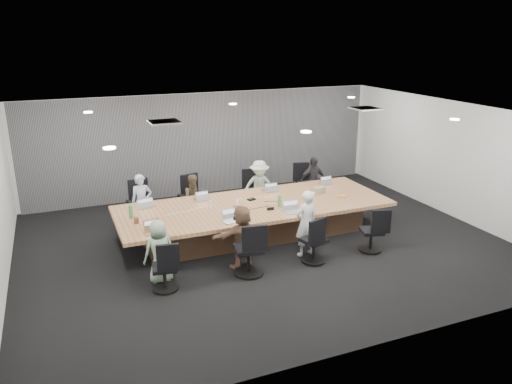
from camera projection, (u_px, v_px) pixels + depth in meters
name	position (u px, v px, depth m)	size (l,w,h in m)	color
floor	(263.00, 243.00, 10.78)	(10.00, 8.00, 0.00)	black
ceiling	(264.00, 114.00, 9.92)	(10.00, 8.00, 0.00)	white
wall_back	(207.00, 143.00, 13.87)	(10.00, 2.80, 0.00)	silver
wall_front	(378.00, 259.00, 6.83)	(10.00, 2.80, 0.00)	silver
wall_right	(451.00, 159.00, 12.17)	(8.00, 2.80, 0.00)	silver
curtain	(207.00, 144.00, 13.80)	(9.80, 0.04, 2.80)	slate
conference_table	(254.00, 218.00, 11.10)	(6.00, 2.20, 0.74)	#523726
chair_0	(140.00, 206.00, 11.77)	(0.59, 0.59, 0.87)	black
chair_1	(191.00, 200.00, 12.22)	(0.58, 0.58, 0.86)	black
chair_2	(254.00, 193.00, 12.85)	(0.53, 0.53, 0.79)	black
chair_3	(306.00, 186.00, 13.39)	(0.55, 0.55, 0.82)	black
chair_4	(164.00, 271.00, 8.74)	(0.49, 0.49, 0.72)	black
chair_5	(249.00, 253.00, 9.30)	(0.59, 0.59, 0.88)	black
chair_6	(314.00, 244.00, 9.82)	(0.51, 0.51, 0.76)	black
chair_7	(371.00, 234.00, 10.31)	(0.50, 0.50, 0.74)	black
person_0	(142.00, 202.00, 11.40)	(0.47, 0.31, 1.30)	#A5B1CA
laptop_0	(146.00, 205.00, 10.88)	(0.35, 0.24, 0.02)	#B2B2B7
person_1	(194.00, 198.00, 11.87)	(0.56, 0.44, 1.16)	brown
laptop_1	(201.00, 198.00, 11.33)	(0.29, 0.20, 0.02)	#B2B2B7
person_2	(259.00, 187.00, 12.45)	(0.87, 0.50, 1.34)	#A2B9A4
laptop_2	(268.00, 190.00, 11.95)	(0.32, 0.22, 0.02)	#B2B2B7
person_3	(313.00, 181.00, 13.01)	(0.76, 0.32, 1.29)	#29282E
laptop_3	(323.00, 183.00, 12.50)	(0.31, 0.21, 0.02)	#B2B2B7
person_4	(159.00, 252.00, 8.98)	(0.58, 0.38, 1.18)	#86A389
laptop_4	(153.00, 233.00, 9.41)	(0.31, 0.21, 0.02)	#8C6647
person_5	(242.00, 236.00, 9.55)	(1.16, 0.37, 1.25)	brown
laptop_5	(232.00, 221.00, 9.99)	(0.36, 0.25, 0.02)	#B2B2B7
person_6	(306.00, 223.00, 10.03)	(0.50, 0.33, 1.38)	silver
laptop_6	(294.00, 212.00, 10.50)	(0.36, 0.24, 0.02)	#B2B2B7
bottle_green_left	(131.00, 212.00, 10.13)	(0.08, 0.08, 0.27)	#448746
bottle_green_right	(280.00, 201.00, 10.80)	(0.07, 0.07, 0.25)	#448746
bottle_clear	(211.00, 205.00, 10.62)	(0.06, 0.06, 0.21)	silver
cup_white_far	(237.00, 202.00, 11.01)	(0.07, 0.07, 0.09)	white
cup_white_near	(313.00, 194.00, 11.49)	(0.08, 0.08, 0.10)	white
mug_brown	(136.00, 220.00, 9.87)	(0.10, 0.10, 0.12)	brown
mic_left	(237.00, 208.00, 10.73)	(0.16, 0.11, 0.03)	black
mic_right	(252.00, 199.00, 11.26)	(0.17, 0.11, 0.03)	black
stapler	(270.00, 209.00, 10.62)	(0.16, 0.04, 0.06)	black
canvas_bag	(319.00, 190.00, 11.71)	(0.27, 0.17, 0.15)	tan
snack_packet	(342.00, 196.00, 11.44)	(0.19, 0.13, 0.04)	gold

